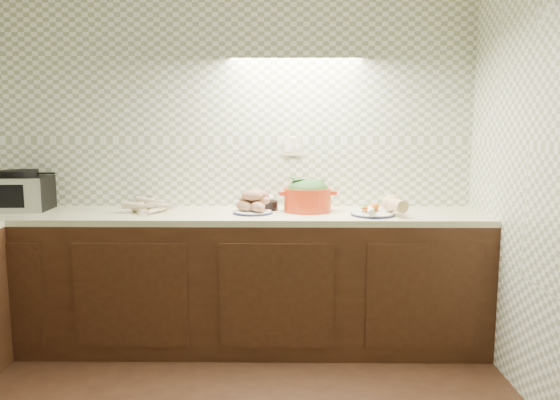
{
  "coord_description": "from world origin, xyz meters",
  "views": [
    {
      "loc": [
        0.51,
        -2.03,
        1.48
      ],
      "look_at": [
        0.47,
        1.25,
        1.02
      ],
      "focal_mm": 35.0,
      "sensor_mm": 36.0,
      "label": 1
    }
  ],
  "objects_px": {
    "toaster_oven": "(20,192)",
    "parsnip_pile": "(145,206)",
    "dutch_oven": "(308,195)",
    "sweet_potato_plate": "(253,204)",
    "onion_bowl": "(265,203)",
    "veg_plate": "(381,208)"
  },
  "relations": [
    {
      "from": "toaster_oven",
      "to": "parsnip_pile",
      "type": "height_order",
      "value": "toaster_oven"
    },
    {
      "from": "toaster_oven",
      "to": "dutch_oven",
      "type": "xyz_separation_m",
      "value": [
        1.94,
        -0.02,
        -0.02
      ]
    },
    {
      "from": "sweet_potato_plate",
      "to": "onion_bowl",
      "type": "bearing_deg",
      "value": 64.22
    },
    {
      "from": "dutch_oven",
      "to": "sweet_potato_plate",
      "type": "bearing_deg",
      "value": -172.92
    },
    {
      "from": "veg_plate",
      "to": "sweet_potato_plate",
      "type": "bearing_deg",
      "value": 176.37
    },
    {
      "from": "sweet_potato_plate",
      "to": "parsnip_pile",
      "type": "bearing_deg",
      "value": 173.38
    },
    {
      "from": "veg_plate",
      "to": "dutch_oven",
      "type": "bearing_deg",
      "value": 163.25
    },
    {
      "from": "toaster_oven",
      "to": "parsnip_pile",
      "type": "relative_size",
      "value": 0.8
    },
    {
      "from": "parsnip_pile",
      "to": "onion_bowl",
      "type": "bearing_deg",
      "value": 4.1
    },
    {
      "from": "parsnip_pile",
      "to": "sweet_potato_plate",
      "type": "height_order",
      "value": "sweet_potato_plate"
    },
    {
      "from": "toaster_oven",
      "to": "dutch_oven",
      "type": "distance_m",
      "value": 1.94
    },
    {
      "from": "toaster_oven",
      "to": "onion_bowl",
      "type": "xyz_separation_m",
      "value": [
        1.65,
        0.03,
        -0.08
      ]
    },
    {
      "from": "dutch_oven",
      "to": "veg_plate",
      "type": "bearing_deg",
      "value": -23.53
    },
    {
      "from": "toaster_oven",
      "to": "veg_plate",
      "type": "xyz_separation_m",
      "value": [
        2.4,
        -0.16,
        -0.08
      ]
    },
    {
      "from": "parsnip_pile",
      "to": "dutch_oven",
      "type": "bearing_deg",
      "value": 0.17
    },
    {
      "from": "onion_bowl",
      "to": "dutch_oven",
      "type": "height_order",
      "value": "dutch_oven"
    },
    {
      "from": "toaster_oven",
      "to": "sweet_potato_plate",
      "type": "bearing_deg",
      "value": -7.64
    },
    {
      "from": "toaster_oven",
      "to": "veg_plate",
      "type": "height_order",
      "value": "toaster_oven"
    },
    {
      "from": "toaster_oven",
      "to": "dutch_oven",
      "type": "relative_size",
      "value": 1.02
    },
    {
      "from": "sweet_potato_plate",
      "to": "dutch_oven",
      "type": "height_order",
      "value": "dutch_oven"
    },
    {
      "from": "parsnip_pile",
      "to": "dutch_oven",
      "type": "relative_size",
      "value": 1.27
    },
    {
      "from": "onion_bowl",
      "to": "veg_plate",
      "type": "height_order",
      "value": "onion_bowl"
    }
  ]
}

